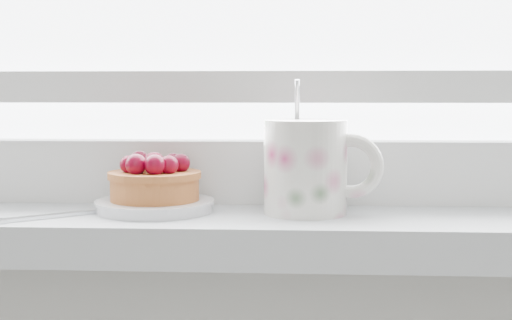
# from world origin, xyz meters

# --- Properties ---
(saucer) EXTENTS (0.12, 0.12, 0.01)m
(saucer) POSITION_xyz_m (-0.07, 1.89, 0.95)
(saucer) COLOR silver
(saucer) RESTS_ON windowsill
(raspberry_tart) EXTENTS (0.10, 0.10, 0.05)m
(raspberry_tart) POSITION_xyz_m (-0.07, 1.89, 0.97)
(raspberry_tart) COLOR #944C20
(raspberry_tart) RESTS_ON saucer
(floral_mug) EXTENTS (0.13, 0.10, 0.14)m
(floral_mug) POSITION_xyz_m (0.09, 1.89, 0.99)
(floral_mug) COLOR silver
(floral_mug) RESTS_ON windowsill
(fork) EXTENTS (0.17, 0.14, 0.00)m
(fork) POSITION_xyz_m (-0.14, 1.87, 0.94)
(fork) COLOR silver
(fork) RESTS_ON windowsill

